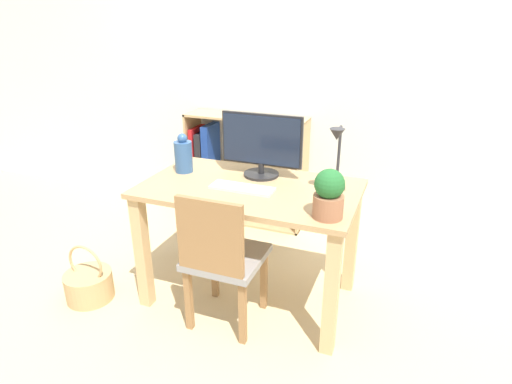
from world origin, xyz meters
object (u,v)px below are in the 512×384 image
(potted_plant, at_px, (329,194))
(basket, at_px, (89,284))
(bookshelf, at_px, (227,170))
(vase, at_px, (183,155))
(keyboard, at_px, (242,188))
(desk_lamp, at_px, (337,153))
(monitor, at_px, (261,143))
(chair, at_px, (222,256))

(potted_plant, relative_size, basket, 0.66)
(bookshelf, bearing_deg, vase, -81.29)
(keyboard, distance_m, desk_lamp, 0.55)
(potted_plant, bearing_deg, vase, 161.84)
(monitor, height_order, vase, monitor)
(monitor, xyz_separation_m, bookshelf, (-0.61, 0.81, -0.52))
(potted_plant, bearing_deg, monitor, 139.70)
(monitor, height_order, keyboard, monitor)
(monitor, distance_m, chair, 0.70)
(monitor, relative_size, chair, 0.60)
(bookshelf, bearing_deg, monitor, -52.99)
(monitor, height_order, chair, monitor)
(keyboard, bearing_deg, basket, -160.13)
(keyboard, height_order, basket, keyboard)
(keyboard, xyz_separation_m, basket, (-0.91, -0.33, -0.66))
(desk_lamp, relative_size, basket, 0.99)
(vase, distance_m, basket, 1.00)
(vase, height_order, basket, vase)
(monitor, bearing_deg, bookshelf, 127.01)
(chair, xyz_separation_m, bookshelf, (-0.57, 1.31, -0.02))
(basket, bearing_deg, desk_lamp, 18.73)
(keyboard, relative_size, basket, 0.97)
(potted_plant, bearing_deg, bookshelf, 132.00)
(vase, height_order, chair, vase)
(keyboard, relative_size, potted_plant, 1.48)
(monitor, xyz_separation_m, keyboard, (-0.02, -0.25, -0.19))
(vase, distance_m, chair, 0.71)
(keyboard, height_order, vase, vase)
(desk_lamp, height_order, chair, desk_lamp)
(keyboard, bearing_deg, bookshelf, 119.15)
(vase, xyz_separation_m, basket, (-0.46, -0.47, -0.75))
(monitor, distance_m, keyboard, 0.32)
(basket, bearing_deg, keyboard, 19.87)
(monitor, bearing_deg, vase, -167.19)
(potted_plant, xyz_separation_m, basket, (-1.43, -0.15, -0.77))
(vase, distance_m, bookshelf, 1.02)
(bookshelf, height_order, basket, bookshelf)
(keyboard, xyz_separation_m, desk_lamp, (0.49, 0.15, 0.22))
(monitor, relative_size, keyboard, 1.38)
(keyboard, height_order, desk_lamp, desk_lamp)
(monitor, relative_size, bookshelf, 0.50)
(desk_lamp, xyz_separation_m, bookshelf, (-1.08, 0.91, -0.54))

